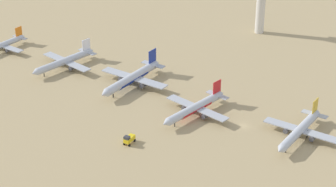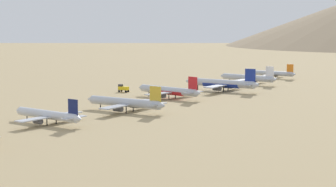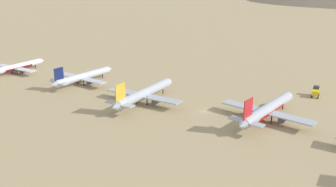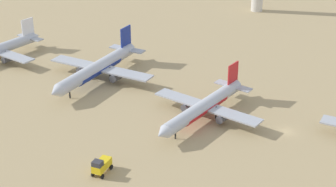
{
  "view_description": "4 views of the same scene",
  "coord_description": "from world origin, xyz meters",
  "px_view_note": "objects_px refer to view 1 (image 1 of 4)",
  "views": [
    {
      "loc": [
        205.54,
        91.88,
        128.33
      ],
      "look_at": [
        -2.98,
        -37.77,
        3.21
      ],
      "focal_mm": 68.36,
      "sensor_mm": 36.0,
      "label": 1
    },
    {
      "loc": [
        -129.84,
        209.23,
        34.66
      ],
      "look_at": [
        -7.63,
        -2.04,
        4.99
      ],
      "focal_mm": 62.46,
      "sensor_mm": 36.0,
      "label": 2
    },
    {
      "loc": [
        -103.6,
        -43.41,
        43.8
      ],
      "look_at": [
        2.9,
        15.91,
        3.02
      ],
      "focal_mm": 37.05,
      "sensor_mm": 36.0,
      "label": 3
    },
    {
      "loc": [
        115.66,
        23.26,
        64.87
      ],
      "look_at": [
        4.7,
        -30.35,
        6.16
      ],
      "focal_mm": 56.66,
      "sensor_mm": 36.0,
      "label": 4
    }
  ],
  "objects_px": {
    "parked_jet_2": "(132,78)",
    "service_truck": "(129,139)",
    "parked_jet_0": "(2,45)",
    "parked_jet_1": "(65,61)",
    "parked_jet_3": "(195,108)",
    "parked_jet_4": "(300,130)",
    "control_tower": "(261,4)"
  },
  "relations": [
    {
      "from": "parked_jet_4",
      "to": "parked_jet_3",
      "type": "bearing_deg",
      "value": -82.61
    },
    {
      "from": "parked_jet_2",
      "to": "service_truck",
      "type": "relative_size",
      "value": 7.96
    },
    {
      "from": "parked_jet_2",
      "to": "parked_jet_1",
      "type": "bearing_deg",
      "value": -87.93
    },
    {
      "from": "parked_jet_1",
      "to": "control_tower",
      "type": "height_order",
      "value": "control_tower"
    },
    {
      "from": "parked_jet_3",
      "to": "service_truck",
      "type": "distance_m",
      "value": 34.38
    },
    {
      "from": "parked_jet_2",
      "to": "service_truck",
      "type": "bearing_deg",
      "value": 33.13
    },
    {
      "from": "service_truck",
      "to": "parked_jet_2",
      "type": "bearing_deg",
      "value": -146.87
    },
    {
      "from": "parked_jet_2",
      "to": "parked_jet_4",
      "type": "height_order",
      "value": "parked_jet_2"
    },
    {
      "from": "parked_jet_3",
      "to": "service_truck",
      "type": "height_order",
      "value": "parked_jet_3"
    },
    {
      "from": "parked_jet_0",
      "to": "parked_jet_4",
      "type": "relative_size",
      "value": 0.86
    },
    {
      "from": "parked_jet_3",
      "to": "parked_jet_4",
      "type": "bearing_deg",
      "value": 97.39
    },
    {
      "from": "parked_jet_3",
      "to": "parked_jet_4",
      "type": "xyz_separation_m",
      "value": [
        -5.64,
        43.45,
        0.03
      ]
    },
    {
      "from": "parked_jet_0",
      "to": "control_tower",
      "type": "distance_m",
      "value": 137.04
    },
    {
      "from": "parked_jet_3",
      "to": "parked_jet_2",
      "type": "bearing_deg",
      "value": -103.62
    },
    {
      "from": "parked_jet_2",
      "to": "service_truck",
      "type": "xyz_separation_m",
      "value": [
        41.85,
        27.31,
        -1.98
      ]
    },
    {
      "from": "parked_jet_0",
      "to": "parked_jet_1",
      "type": "relative_size",
      "value": 0.86
    },
    {
      "from": "service_truck",
      "to": "parked_jet_1",
      "type": "bearing_deg",
      "value": -121.67
    },
    {
      "from": "parked_jet_0",
      "to": "parked_jet_3",
      "type": "distance_m",
      "value": 117.13
    },
    {
      "from": "parked_jet_1",
      "to": "parked_jet_0",
      "type": "bearing_deg",
      "value": -88.93
    },
    {
      "from": "control_tower",
      "to": "parked_jet_1",
      "type": "bearing_deg",
      "value": -32.85
    },
    {
      "from": "parked_jet_1",
      "to": "parked_jet_4",
      "type": "relative_size",
      "value": 0.99
    },
    {
      "from": "parked_jet_4",
      "to": "service_truck",
      "type": "height_order",
      "value": "parked_jet_4"
    },
    {
      "from": "parked_jet_1",
      "to": "parked_jet_3",
      "type": "height_order",
      "value": "parked_jet_3"
    },
    {
      "from": "parked_jet_0",
      "to": "parked_jet_2",
      "type": "height_order",
      "value": "parked_jet_2"
    },
    {
      "from": "parked_jet_4",
      "to": "parked_jet_2",
      "type": "bearing_deg",
      "value": -92.48
    },
    {
      "from": "parked_jet_4",
      "to": "service_truck",
      "type": "bearing_deg",
      "value": -54.62
    },
    {
      "from": "parked_jet_0",
      "to": "control_tower",
      "type": "height_order",
      "value": "control_tower"
    },
    {
      "from": "parked_jet_0",
      "to": "parked_jet_1",
      "type": "xyz_separation_m",
      "value": [
        -0.76,
        40.79,
        0.51
      ]
    },
    {
      "from": "parked_jet_2",
      "to": "control_tower",
      "type": "bearing_deg",
      "value": 166.92
    },
    {
      "from": "parked_jet_2",
      "to": "control_tower",
      "type": "relative_size",
      "value": 1.43
    },
    {
      "from": "parked_jet_3",
      "to": "control_tower",
      "type": "xyz_separation_m",
      "value": [
        -99.66,
        -16.82,
        12.82
      ]
    },
    {
      "from": "parked_jet_3",
      "to": "service_truck",
      "type": "bearing_deg",
      "value": -17.85
    }
  ]
}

